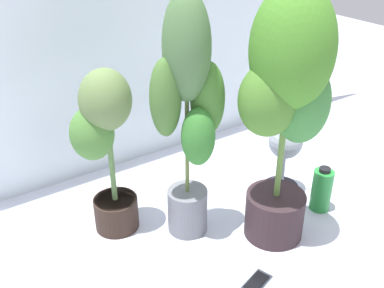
{
  "coord_description": "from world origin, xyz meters",
  "views": [
    {
      "loc": [
        -0.96,
        -1.25,
        1.35
      ],
      "look_at": [
        -0.02,
        0.13,
        0.45
      ],
      "focal_mm": 42.53,
      "sensor_mm": 36.0,
      "label": 1
    }
  ],
  "objects_px": {
    "cell_phone": "(257,282)",
    "nutrient_bottle": "(322,190)",
    "potted_plant_front_right": "(287,97)",
    "floor_fan": "(285,149)",
    "potted_plant_center": "(189,108)",
    "potted_plant_back_left": "(105,141)"
  },
  "relations": [
    {
      "from": "cell_phone",
      "to": "nutrient_bottle",
      "type": "xyz_separation_m",
      "value": [
        0.58,
        0.21,
        0.1
      ]
    },
    {
      "from": "potted_plant_front_right",
      "to": "floor_fan",
      "type": "relative_size",
      "value": 3.0
    },
    {
      "from": "potted_plant_center",
      "to": "cell_phone",
      "type": "distance_m",
      "value": 0.75
    },
    {
      "from": "potted_plant_center",
      "to": "cell_phone",
      "type": "relative_size",
      "value": 6.79
    },
    {
      "from": "cell_phone",
      "to": "floor_fan",
      "type": "relative_size",
      "value": 0.43
    },
    {
      "from": "potted_plant_center",
      "to": "floor_fan",
      "type": "height_order",
      "value": "potted_plant_center"
    },
    {
      "from": "potted_plant_center",
      "to": "potted_plant_back_left",
      "type": "height_order",
      "value": "potted_plant_center"
    },
    {
      "from": "potted_plant_back_left",
      "to": "cell_phone",
      "type": "height_order",
      "value": "potted_plant_back_left"
    },
    {
      "from": "floor_fan",
      "to": "nutrient_bottle",
      "type": "relative_size",
      "value": 1.6
    },
    {
      "from": "potted_plant_back_left",
      "to": "floor_fan",
      "type": "relative_size",
      "value": 2.08
    },
    {
      "from": "potted_plant_center",
      "to": "cell_phone",
      "type": "xyz_separation_m",
      "value": [
        0.04,
        -0.43,
        -0.61
      ]
    },
    {
      "from": "floor_fan",
      "to": "nutrient_bottle",
      "type": "distance_m",
      "value": 0.27
    },
    {
      "from": "potted_plant_center",
      "to": "floor_fan",
      "type": "relative_size",
      "value": 2.91
    },
    {
      "from": "potted_plant_center",
      "to": "nutrient_bottle",
      "type": "xyz_separation_m",
      "value": [
        0.62,
        -0.23,
        -0.51
      ]
    },
    {
      "from": "potted_plant_back_left",
      "to": "nutrient_bottle",
      "type": "height_order",
      "value": "potted_plant_back_left"
    },
    {
      "from": "potted_plant_front_right",
      "to": "potted_plant_center",
      "type": "relative_size",
      "value": 1.03
    },
    {
      "from": "potted_plant_front_right",
      "to": "potted_plant_back_left",
      "type": "distance_m",
      "value": 0.77
    },
    {
      "from": "nutrient_bottle",
      "to": "floor_fan",
      "type": "bearing_deg",
      "value": 100.01
    },
    {
      "from": "potted_plant_front_right",
      "to": "floor_fan",
      "type": "height_order",
      "value": "potted_plant_front_right"
    },
    {
      "from": "cell_phone",
      "to": "nutrient_bottle",
      "type": "bearing_deg",
      "value": 91.95
    },
    {
      "from": "potted_plant_center",
      "to": "floor_fan",
      "type": "xyz_separation_m",
      "value": [
        0.58,
        0.0,
        -0.37
      ]
    },
    {
      "from": "potted_plant_back_left",
      "to": "floor_fan",
      "type": "bearing_deg",
      "value": -13.72
    }
  ]
}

